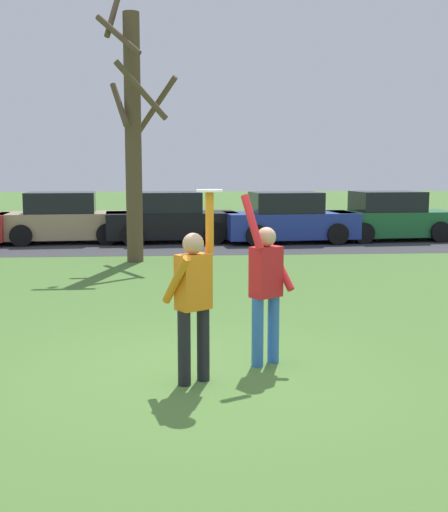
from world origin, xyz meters
TOP-DOWN VIEW (x-y plane):
  - ground_plane at (0.00, 0.00)m, footprint 120.00×120.00m
  - person_catcher at (-0.17, -0.28)m, footprint 0.57×0.54m
  - person_defender at (0.70, 0.34)m, footprint 0.65×0.63m
  - frisbee_disc at (0.01, -0.15)m, footprint 0.29×0.29m
  - parked_car_tan at (-3.81, 13.70)m, footprint 4.23×2.30m
  - parked_car_black at (-0.50, 13.63)m, footprint 4.23×2.30m
  - parked_car_blue at (3.24, 13.21)m, footprint 4.23×2.30m
  - parked_car_green at (6.65, 13.64)m, footprint 4.23×2.30m
  - parking_strip at (-0.35, 13.45)m, footprint 23.71×6.40m
  - bare_tree_tall at (-1.37, 9.24)m, footprint 1.98×2.04m

SIDE VIEW (x-z plane):
  - ground_plane at x=0.00m, z-range 0.00..0.00m
  - parking_strip at x=-0.35m, z-range 0.00..0.01m
  - parked_car_tan at x=-3.81m, z-range -0.07..1.52m
  - parked_car_black at x=-0.50m, z-range -0.07..1.52m
  - parked_car_blue at x=3.24m, z-range -0.07..1.52m
  - parked_car_green at x=6.65m, z-range -0.07..1.52m
  - person_defender at x=0.70m, z-range -0.04..2.00m
  - person_catcher at x=-0.17m, z-range -0.06..2.02m
  - frisbee_disc at x=0.01m, z-range 2.08..2.10m
  - bare_tree_tall at x=-1.37m, z-range -0.13..6.63m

